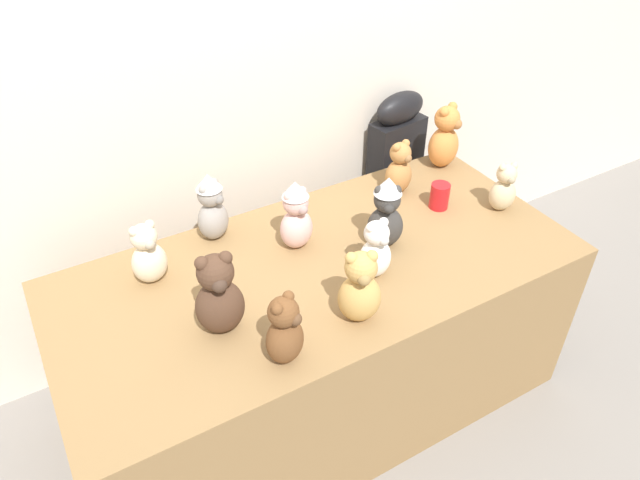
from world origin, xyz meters
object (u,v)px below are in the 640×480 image
(teddy_bear_charcoal, at_px, (386,213))
(teddy_bear_ginger, at_px, (445,138))
(teddy_bear_ash, at_px, (212,207))
(teddy_bear_honey, at_px, (360,289))
(teddy_bear_snow, at_px, (376,250))
(teddy_bear_chestnut, at_px, (285,331))
(teddy_bear_cream, at_px, (148,255))
(teddy_bear_blush, at_px, (296,216))
(instrument_case, at_px, (393,189))
(teddy_bear_cocoa, at_px, (219,296))
(teddy_bear_sand, at_px, (504,188))
(party_cup_red, at_px, (440,196))
(display_table, at_px, (320,337))
(teddy_bear_caramel, at_px, (399,169))

(teddy_bear_charcoal, xyz_separation_m, teddy_bear_ginger, (0.58, 0.36, -0.01))
(teddy_bear_ash, distance_m, teddy_bear_honey, 0.70)
(teddy_bear_snow, height_order, teddy_bear_chestnut, teddy_bear_chestnut)
(teddy_bear_cream, bearing_deg, teddy_bear_ash, 13.03)
(teddy_bear_blush, bearing_deg, teddy_bear_honey, -100.18)
(teddy_bear_charcoal, bearing_deg, teddy_bear_ginger, 59.25)
(teddy_bear_ash, bearing_deg, instrument_case, -16.75)
(instrument_case, distance_m, teddy_bear_cocoa, 1.44)
(instrument_case, distance_m, teddy_bear_ginger, 0.45)
(teddy_bear_sand, height_order, teddy_bear_honey, teddy_bear_honey)
(instrument_case, bearing_deg, teddy_bear_ash, -175.85)
(teddy_bear_charcoal, relative_size, party_cup_red, 2.73)
(teddy_bear_sand, bearing_deg, teddy_bear_chestnut, -153.14)
(teddy_bear_sand, bearing_deg, teddy_bear_blush, 179.96)
(teddy_bear_snow, distance_m, teddy_bear_blush, 0.33)
(teddy_bear_sand, bearing_deg, teddy_bear_cocoa, -163.85)
(display_table, xyz_separation_m, teddy_bear_ash, (-0.27, 0.36, 0.52))
(teddy_bear_charcoal, distance_m, teddy_bear_ginger, 0.68)
(display_table, xyz_separation_m, teddy_bear_cocoa, (-0.43, -0.12, 0.53))
(teddy_bear_caramel, xyz_separation_m, teddy_bear_ash, (-0.81, 0.09, 0.03))
(teddy_bear_cream, bearing_deg, teddy_bear_snow, -38.55)
(display_table, bearing_deg, teddy_bear_charcoal, -2.45)
(teddy_bear_cream, relative_size, party_cup_red, 2.24)
(teddy_bear_caramel, relative_size, party_cup_red, 2.20)
(teddy_bear_cocoa, height_order, teddy_bear_ash, teddy_bear_cocoa)
(teddy_bear_cream, distance_m, party_cup_red, 1.19)
(display_table, relative_size, teddy_bear_ash, 6.82)
(display_table, distance_m, teddy_bear_chestnut, 0.68)
(teddy_bear_cream, bearing_deg, teddy_bear_caramel, -8.70)
(teddy_bear_ash, bearing_deg, teddy_bear_cream, 174.66)
(teddy_bear_charcoal, relative_size, teddy_bear_honey, 1.08)
(teddy_bear_charcoal, relative_size, teddy_bear_cocoa, 0.98)
(teddy_bear_snow, height_order, party_cup_red, teddy_bear_snow)
(teddy_bear_ash, bearing_deg, teddy_bear_blush, -68.98)
(teddy_bear_cocoa, height_order, teddy_bear_blush, teddy_bear_cocoa)
(teddy_bear_snow, bearing_deg, teddy_bear_honey, -141.69)
(teddy_bear_cream, relative_size, teddy_bear_ginger, 0.81)
(teddy_bear_charcoal, relative_size, teddy_bear_ash, 1.06)
(instrument_case, xyz_separation_m, teddy_bear_blush, (-0.79, -0.43, 0.37))
(instrument_case, height_order, teddy_bear_caramel, instrument_case)
(teddy_bear_cocoa, relative_size, teddy_bear_ginger, 1.02)
(teddy_bear_chestnut, height_order, teddy_bear_honey, teddy_bear_honey)
(display_table, xyz_separation_m, teddy_bear_blush, (-0.02, 0.15, 0.52))
(teddy_bear_ginger, bearing_deg, teddy_bear_honey, -164.29)
(teddy_bear_honey, bearing_deg, teddy_bear_caramel, 65.97)
(teddy_bear_ginger, bearing_deg, party_cup_red, -151.76)
(teddy_bear_sand, relative_size, teddy_bear_snow, 0.91)
(teddy_bear_cocoa, height_order, teddy_bear_ginger, teddy_bear_cocoa)
(instrument_case, height_order, teddy_bear_ginger, teddy_bear_ginger)
(teddy_bear_sand, distance_m, teddy_bear_snow, 0.70)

